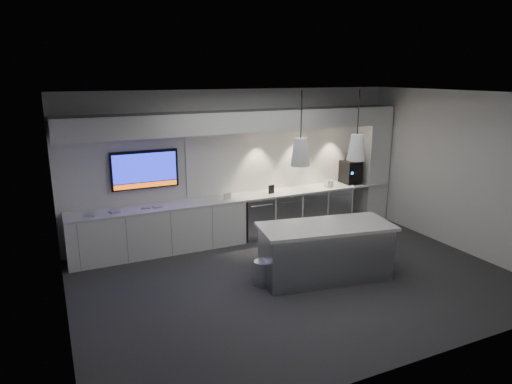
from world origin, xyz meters
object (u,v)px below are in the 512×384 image
island (325,251)px  bin (263,273)px  coffee_machine (351,171)px  wall_tv (145,170)px

island → bin: size_ratio=5.75×
island → coffee_machine: (2.15, 2.30, 0.71)m
wall_tv → bin: (1.32, -2.35, -1.36)m
bin → wall_tv: bearing=119.2°
island → coffee_machine: size_ratio=3.44×
wall_tv → coffee_machine: (4.51, -0.25, -0.39)m
wall_tv → island: wall_tv is taller
wall_tv → island: 3.64m
wall_tv → island: size_ratio=0.54×
coffee_machine → island: bearing=-132.8°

